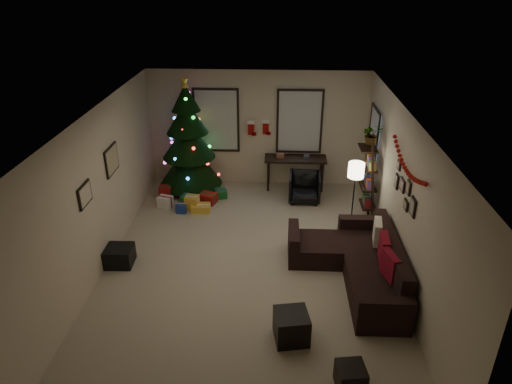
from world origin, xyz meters
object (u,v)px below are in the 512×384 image
bookshelf (369,181)px  christmas_tree (189,144)px  desk (295,161)px  desk_chair (305,187)px  sofa (359,263)px

bookshelf → christmas_tree: bearing=161.0°
christmas_tree → desk: christmas_tree is taller
desk → desk_chair: 0.76m
desk → desk_chair: size_ratio=2.18×
desk → christmas_tree: bearing=-176.3°
sofa → desk_chair: bearing=105.6°
christmas_tree → desk_chair: size_ratio=4.15×
sofa → bookshelf: bearing=77.4°
christmas_tree → bookshelf: size_ratio=1.46×
christmas_tree → sofa: (3.41, -3.29, -0.84)m
christmas_tree → desk_chair: 2.79m
desk → bookshelf: size_ratio=0.77×
bookshelf → desk: bearing=133.7°
bookshelf → sofa: bearing=-102.6°
desk_chair → bookshelf: bearing=-31.9°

